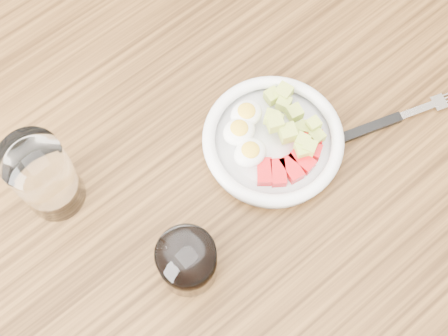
# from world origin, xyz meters

# --- Properties ---
(ground) EXTENTS (4.00, 4.00, 0.00)m
(ground) POSITION_xyz_m (0.00, 0.00, 0.00)
(ground) COLOR brown
(ground) RESTS_ON ground
(dining_table) EXTENTS (1.50, 0.90, 0.77)m
(dining_table) POSITION_xyz_m (0.00, 0.00, 0.67)
(dining_table) COLOR brown
(dining_table) RESTS_ON ground
(bowl) EXTENTS (0.19, 0.19, 0.05)m
(bowl) POSITION_xyz_m (0.07, 0.01, 0.79)
(bowl) COLOR white
(bowl) RESTS_ON dining_table
(fork) EXTENTS (0.20, 0.08, 0.01)m
(fork) POSITION_xyz_m (0.21, -0.07, 0.77)
(fork) COLOR black
(fork) RESTS_ON dining_table
(water_glass) EXTENTS (0.07, 0.07, 0.13)m
(water_glass) POSITION_xyz_m (-0.19, 0.13, 0.84)
(water_glass) COLOR white
(water_glass) RESTS_ON dining_table
(coffee_glass) EXTENTS (0.07, 0.07, 0.08)m
(coffee_glass) POSITION_xyz_m (-0.12, -0.06, 0.81)
(coffee_glass) COLOR white
(coffee_glass) RESTS_ON dining_table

